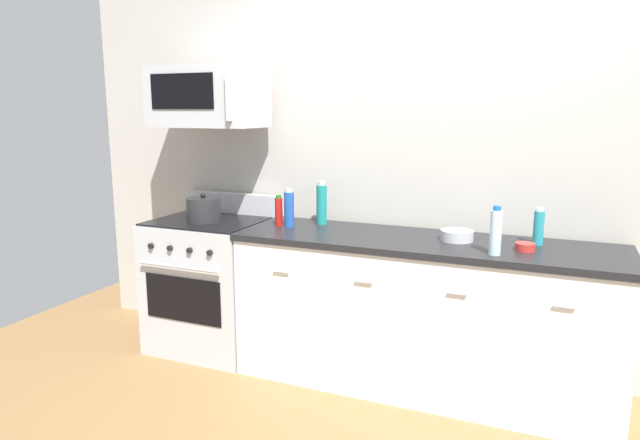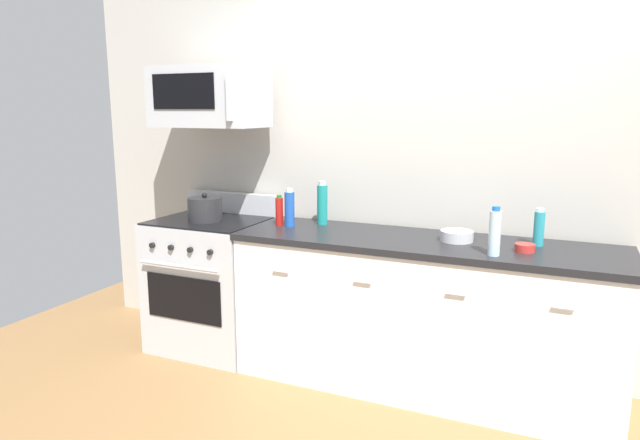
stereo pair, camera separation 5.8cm
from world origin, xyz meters
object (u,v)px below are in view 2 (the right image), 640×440
object	(u,v)px
bottle_dish_soap	(539,228)
stockpot	(205,209)
microwave	(209,97)
bottle_sparkling_teal	(322,204)
bottle_hot_sauce_red	(279,211)
range_oven	(212,282)
bottle_water_clear	(495,232)
bowl_steel_prep	(457,235)
bottle_soda_blue	(290,209)
bowl_red_small	(525,247)

from	to	relation	value
bottle_dish_soap	stockpot	distance (m)	2.12
microwave	bottle_sparkling_teal	world-z (taller)	microwave
bottle_hot_sauce_red	bottle_dish_soap	bearing A→B (deg)	3.39
range_oven	microwave	distance (m)	1.28
microwave	bottle_dish_soap	world-z (taller)	microwave
bottle_water_clear	bowl_steel_prep	size ratio (longest dim) A/B	1.38
bowl_steel_prep	range_oven	bearing A→B (deg)	-178.45
bottle_sparkling_teal	bowl_steel_prep	xyz separation A→B (m)	(0.91, -0.13, -0.10)
bottle_sparkling_teal	stockpot	world-z (taller)	bottle_sparkling_teal
bottle_sparkling_teal	bottle_water_clear	bearing A→B (deg)	-18.51
bottle_hot_sauce_red	stockpot	world-z (taller)	bottle_hot_sauce_red
range_oven	bottle_hot_sauce_red	world-z (taller)	bottle_hot_sauce_red
bottle_hot_sauce_red	bottle_sparkling_teal	bearing A→B (deg)	32.27
bottle_dish_soap	bottle_soda_blue	size ratio (longest dim) A/B	0.85
bottle_dish_soap	stockpot	bearing A→B (deg)	-175.37
bowl_red_small	bottle_water_clear	bearing A→B (deg)	-133.39
bottle_soda_blue	range_oven	bearing A→B (deg)	-178.06
bottle_soda_blue	stockpot	distance (m)	0.61
microwave	bottle_soda_blue	xyz separation A→B (m)	(0.61, -0.02, -0.71)
bowl_steel_prep	microwave	bearing A→B (deg)	-179.98
bottle_water_clear	bottle_hot_sauce_red	bearing A→B (deg)	170.50
bottle_sparkling_teal	stockpot	distance (m)	0.81
microwave	bottle_dish_soap	xyz separation A→B (m)	(2.11, 0.07, -0.73)
bottle_sparkling_teal	bowl_red_small	xyz separation A→B (m)	(1.29, -0.23, -0.11)
bowl_red_small	bowl_steel_prep	size ratio (longest dim) A/B	0.56
bottle_soda_blue	bottle_hot_sauce_red	distance (m)	0.08
bottle_soda_blue	bowl_red_small	xyz separation A→B (m)	(1.45, -0.08, -0.10)
bottle_hot_sauce_red	bottle_soda_blue	bearing A→B (deg)	-2.60
bowl_red_small	bottle_soda_blue	bearing A→B (deg)	176.93
range_oven	bottle_dish_soap	bearing A→B (deg)	3.19
bottle_hot_sauce_red	bowl_red_small	bearing A→B (deg)	-3.04
stockpot	bottle_soda_blue	bearing A→B (deg)	6.92
microwave	bottle_water_clear	xyz separation A→B (m)	(1.92, -0.25, -0.71)
bowl_red_small	stockpot	xyz separation A→B (m)	(-2.06, 0.00, 0.06)
bottle_hot_sauce_red	bowl_steel_prep	size ratio (longest dim) A/B	1.07
microwave	bottle_dish_soap	distance (m)	2.24
bottle_sparkling_teal	bottle_dish_soap	size ratio (longest dim) A/B	1.35
bottle_sparkling_teal	bowl_steel_prep	world-z (taller)	bottle_sparkling_teal
bottle_dish_soap	bowl_steel_prep	distance (m)	0.45
bottle_water_clear	bowl_steel_prep	bearing A→B (deg)	133.19
bottle_soda_blue	bowl_red_small	size ratio (longest dim) A/B	2.38
bottle_hot_sauce_red	stockpot	bearing A→B (deg)	-171.71
range_oven	bowl_steel_prep	distance (m)	1.75
range_oven	bottle_water_clear	world-z (taller)	bottle_water_clear
bottle_soda_blue	bowl_red_small	distance (m)	1.46
bottle_dish_soap	bowl_steel_prep	world-z (taller)	bottle_dish_soap
bottle_hot_sauce_red	bowl_red_small	xyz separation A→B (m)	(1.53, -0.08, -0.07)
microwave	stockpot	world-z (taller)	microwave
bottle_water_clear	bowl_red_small	distance (m)	0.23
bottle_water_clear	bottle_soda_blue	size ratio (longest dim) A/B	1.04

